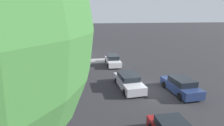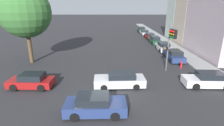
{
  "view_description": "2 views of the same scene",
  "coord_description": "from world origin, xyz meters",
  "px_view_note": "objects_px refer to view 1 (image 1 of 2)",
  "views": [
    {
      "loc": [
        -14.24,
        6.9,
        6.92
      ],
      "look_at": [
        3.61,
        3.53,
        1.96
      ],
      "focal_mm": 28.0,
      "sensor_mm": 36.0,
      "label": 1
    },
    {
      "loc": [
        0.45,
        -12.85,
        7.32
      ],
      "look_at": [
        0.48,
        5.19,
        1.42
      ],
      "focal_mm": 28.0,
      "sensor_mm": 36.0,
      "label": 2
    }
  ],
  "objects_px": {
    "parked_car_0": "(50,64)",
    "parked_car_1": "(4,66)",
    "fire_hydrant": "(76,65)",
    "crossing_car_1": "(181,86)",
    "crossing_car_0": "(113,60)",
    "crossing_car_3": "(129,81)",
    "traffic_signal": "(85,41)"
  },
  "relations": [
    {
      "from": "crossing_car_0",
      "to": "parked_car_1",
      "type": "relative_size",
      "value": 0.93
    },
    {
      "from": "crossing_car_1",
      "to": "parked_car_1",
      "type": "bearing_deg",
      "value": 60.01
    },
    {
      "from": "crossing_car_0",
      "to": "crossing_car_3",
      "type": "height_order",
      "value": "crossing_car_0"
    },
    {
      "from": "crossing_car_0",
      "to": "parked_car_0",
      "type": "distance_m",
      "value": 8.62
    },
    {
      "from": "fire_hydrant",
      "to": "traffic_signal",
      "type": "bearing_deg",
      "value": -147.69
    },
    {
      "from": "parked_car_0",
      "to": "parked_car_1",
      "type": "distance_m",
      "value": 5.53
    },
    {
      "from": "fire_hydrant",
      "to": "parked_car_1",
      "type": "bearing_deg",
      "value": 88.09
    },
    {
      "from": "traffic_signal",
      "to": "parked_car_0",
      "type": "distance_m",
      "value": 6.22
    },
    {
      "from": "crossing_car_1",
      "to": "crossing_car_3",
      "type": "distance_m",
      "value": 4.83
    },
    {
      "from": "crossing_car_0",
      "to": "fire_hydrant",
      "type": "relative_size",
      "value": 4.88
    },
    {
      "from": "crossing_car_0",
      "to": "traffic_signal",
      "type": "bearing_deg",
      "value": -54.35
    },
    {
      "from": "crossing_car_1",
      "to": "fire_hydrant",
      "type": "relative_size",
      "value": 4.76
    },
    {
      "from": "parked_car_0",
      "to": "fire_hydrant",
      "type": "height_order",
      "value": "parked_car_0"
    },
    {
      "from": "crossing_car_0",
      "to": "crossing_car_1",
      "type": "height_order",
      "value": "crossing_car_1"
    },
    {
      "from": "traffic_signal",
      "to": "parked_car_1",
      "type": "xyz_separation_m",
      "value": [
        2.31,
        10.28,
        -3.28
      ]
    },
    {
      "from": "parked_car_0",
      "to": "parked_car_1",
      "type": "bearing_deg",
      "value": 1.01
    },
    {
      "from": "traffic_signal",
      "to": "crossing_car_0",
      "type": "xyz_separation_m",
      "value": [
        2.58,
        -3.85,
        -3.27
      ]
    },
    {
      "from": "crossing_car_3",
      "to": "crossing_car_1",
      "type": "bearing_deg",
      "value": 63.5
    },
    {
      "from": "crossing_car_1",
      "to": "parked_car_0",
      "type": "bearing_deg",
      "value": 50.83
    },
    {
      "from": "parked_car_0",
      "to": "fire_hydrant",
      "type": "distance_m",
      "value": 3.51
    },
    {
      "from": "crossing_car_1",
      "to": "parked_car_0",
      "type": "distance_m",
      "value": 16.4
    },
    {
      "from": "traffic_signal",
      "to": "fire_hydrant",
      "type": "bearing_deg",
      "value": -158.27
    },
    {
      "from": "traffic_signal",
      "to": "fire_hydrant",
      "type": "relative_size",
      "value": 5.98
    },
    {
      "from": "traffic_signal",
      "to": "fire_hydrant",
      "type": "xyz_separation_m",
      "value": [
        2.01,
        1.27,
        -3.47
      ]
    },
    {
      "from": "crossing_car_3",
      "to": "crossing_car_0",
      "type": "bearing_deg",
      "value": 176.95
    },
    {
      "from": "crossing_car_0",
      "to": "crossing_car_1",
      "type": "relative_size",
      "value": 1.03
    },
    {
      "from": "crossing_car_3",
      "to": "parked_car_0",
      "type": "relative_size",
      "value": 1.07
    },
    {
      "from": "crossing_car_1",
      "to": "crossing_car_0",
      "type": "bearing_deg",
      "value": 21.5
    },
    {
      "from": "crossing_car_3",
      "to": "fire_hydrant",
      "type": "distance_m",
      "value": 9.28
    },
    {
      "from": "crossing_car_0",
      "to": "fire_hydrant",
      "type": "height_order",
      "value": "crossing_car_0"
    },
    {
      "from": "traffic_signal",
      "to": "crossing_car_1",
      "type": "distance_m",
      "value": 11.74
    },
    {
      "from": "crossing_car_1",
      "to": "fire_hydrant",
      "type": "xyz_separation_m",
      "value": [
        9.7,
        9.51,
        -0.2
      ]
    }
  ]
}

